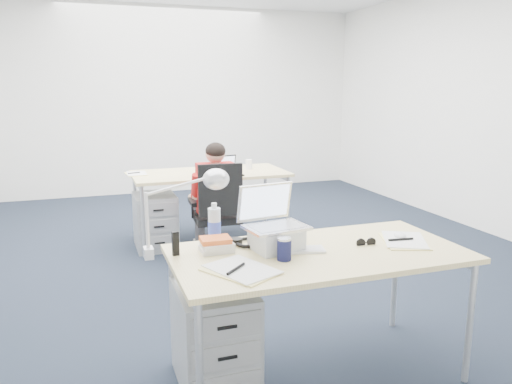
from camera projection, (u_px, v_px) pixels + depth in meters
floor at (232, 264)px, 4.63m from camera, size 7.00×7.00×0.00m
room at (230, 74)px, 4.28m from camera, size 6.02×7.02×2.80m
desk_near at (318, 259)px, 2.73m from camera, size 1.60×0.80×0.73m
desk_far at (210, 176)px, 5.25m from camera, size 1.60×0.80×0.73m
office_chair at (217, 234)px, 4.62m from camera, size 0.64×0.64×0.96m
seated_person at (213, 200)px, 4.71m from camera, size 0.34×0.59×1.11m
drawer_pedestal_near at (215, 335)px, 2.73m from camera, size 0.40×0.50×0.55m
drawer_pedestal_far at (155, 221)px, 5.06m from camera, size 0.40×0.50×0.55m
silver_laptop at (277, 219)px, 2.71m from camera, size 0.36×0.30×0.35m
wireless_keyboard at (298, 250)px, 2.72m from camera, size 0.30×0.18×0.01m
computer_mouse at (400, 236)px, 2.94m from camera, size 0.09×0.12×0.04m
headphones at (250, 241)px, 2.83m from camera, size 0.28×0.25×0.04m
can_koozie at (284, 249)px, 2.57m from camera, size 0.09×0.09×0.12m
water_bottle at (214, 223)px, 2.84m from camera, size 0.10×0.10×0.24m
bear_figurine at (274, 243)px, 2.65m from camera, size 0.08×0.06×0.13m
book_stack at (216, 245)px, 2.71m from camera, size 0.19×0.15×0.08m
cordless_phone at (176, 244)px, 2.64m from camera, size 0.04×0.03×0.13m
papers_left at (240, 271)px, 2.42m from camera, size 0.37×0.41×0.01m
papers_right at (404, 241)px, 2.88m from camera, size 0.34×0.39×0.01m
sunglasses at (366, 243)px, 2.82m from camera, size 0.12×0.06×0.03m
desk_lamp at (174, 212)px, 2.61m from camera, size 0.44×0.29×0.47m
dark_laptop at (227, 166)px, 5.01m from camera, size 0.34×0.33×0.21m
far_cup at (249, 164)px, 5.43m from camera, size 0.08×0.08×0.10m
far_papers at (136, 174)px, 5.12m from camera, size 0.20×0.28×0.01m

